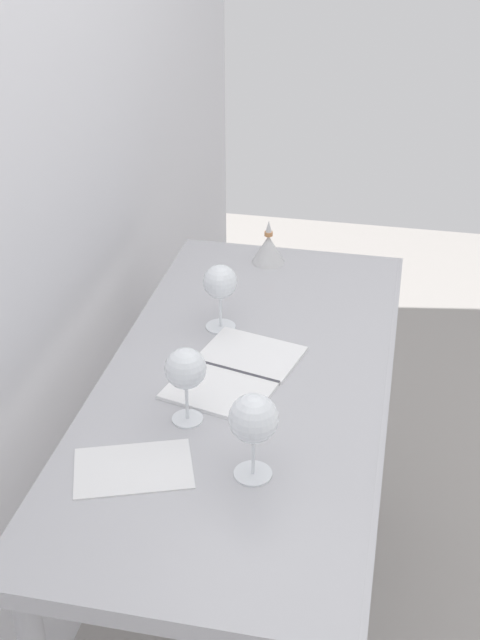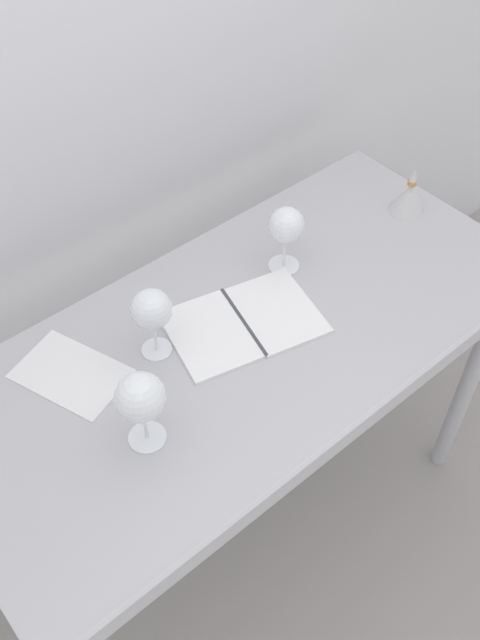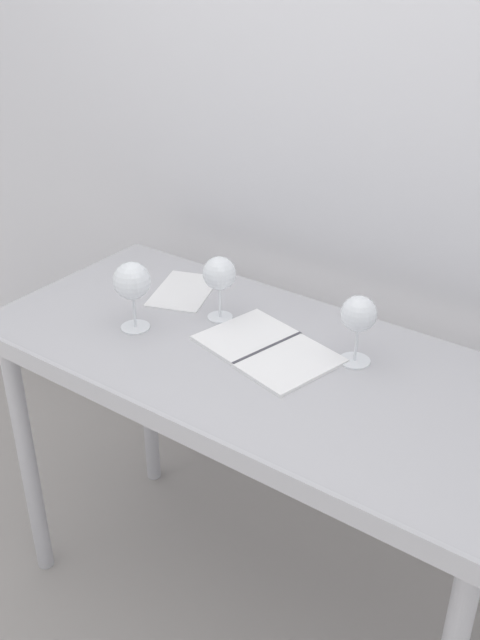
{
  "view_description": "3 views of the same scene",
  "coord_description": "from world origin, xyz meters",
  "px_view_note": "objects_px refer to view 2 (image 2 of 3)",
  "views": [
    {
      "loc": [
        -1.57,
        -0.32,
        1.98
      ],
      "look_at": [
        0.07,
        0.02,
        1.01
      ],
      "focal_mm": 47.32,
      "sensor_mm": 36.0,
      "label": 1
    },
    {
      "loc": [
        -0.67,
        -0.77,
        2.06
      ],
      "look_at": [
        -0.05,
        -0.04,
        1.0
      ],
      "focal_mm": 39.0,
      "sensor_mm": 36.0,
      "label": 2
    },
    {
      "loc": [
        0.85,
        -1.25,
        1.83
      ],
      "look_at": [
        -0.06,
        -0.0,
        0.97
      ],
      "focal_mm": 41.05,
      "sensor_mm": 36.0,
      "label": 3
    }
  ],
  "objects_px": {
    "wine_glass_far_left": "(152,311)",
    "open_notebook": "(243,322)",
    "wine_glass_near_left": "(140,399)",
    "decanter_funnel": "(409,197)",
    "tasting_sheet_upper": "(71,374)",
    "wine_glass_far_right": "(286,227)"
  },
  "relations": [
    {
      "from": "wine_glass_far_left",
      "to": "open_notebook",
      "type": "bearing_deg",
      "value": -17.66
    },
    {
      "from": "wine_glass_near_left",
      "to": "open_notebook",
      "type": "bearing_deg",
      "value": 17.74
    },
    {
      "from": "wine_glass_far_right",
      "to": "open_notebook",
      "type": "height_order",
      "value": "wine_glass_far_right"
    },
    {
      "from": "tasting_sheet_upper",
      "to": "wine_glass_near_left",
      "type": "bearing_deg",
      "value": -102.22
    },
    {
      "from": "decanter_funnel",
      "to": "wine_glass_far_left",
      "type": "bearing_deg",
      "value": 177.47
    },
    {
      "from": "wine_glass_near_left",
      "to": "decanter_funnel",
      "type": "distance_m",
      "value": 0.94
    },
    {
      "from": "wine_glass_far_right",
      "to": "decanter_funnel",
      "type": "xyz_separation_m",
      "value": [
        0.39,
        -0.05,
        -0.08
      ]
    },
    {
      "from": "tasting_sheet_upper",
      "to": "wine_glass_far_left",
      "type": "bearing_deg",
      "value": -39.61
    },
    {
      "from": "wine_glass_far_left",
      "to": "tasting_sheet_upper",
      "type": "distance_m",
      "value": 0.22
    },
    {
      "from": "open_notebook",
      "to": "tasting_sheet_upper",
      "type": "distance_m",
      "value": 0.39
    },
    {
      "from": "tasting_sheet_upper",
      "to": "wine_glass_far_right",
      "type": "bearing_deg",
      "value": -24.66
    },
    {
      "from": "wine_glass_far_right",
      "to": "open_notebook",
      "type": "xyz_separation_m",
      "value": [
        -0.2,
        -0.08,
        -0.12
      ]
    },
    {
      "from": "open_notebook",
      "to": "decanter_funnel",
      "type": "bearing_deg",
      "value": 16.37
    },
    {
      "from": "open_notebook",
      "to": "decanter_funnel",
      "type": "height_order",
      "value": "decanter_funnel"
    },
    {
      "from": "wine_glass_far_left",
      "to": "decanter_funnel",
      "type": "height_order",
      "value": "wine_glass_far_left"
    },
    {
      "from": "wine_glass_far_left",
      "to": "tasting_sheet_upper",
      "type": "bearing_deg",
      "value": 160.44
    },
    {
      "from": "wine_glass_far_left",
      "to": "open_notebook",
      "type": "relative_size",
      "value": 0.46
    },
    {
      "from": "wine_glass_far_left",
      "to": "open_notebook",
      "type": "distance_m",
      "value": 0.24
    },
    {
      "from": "wine_glass_far_left",
      "to": "open_notebook",
      "type": "xyz_separation_m",
      "value": [
        0.19,
        -0.06,
        -0.12
      ]
    },
    {
      "from": "wine_glass_near_left",
      "to": "decanter_funnel",
      "type": "bearing_deg",
      "value": 8.34
    },
    {
      "from": "tasting_sheet_upper",
      "to": "decanter_funnel",
      "type": "xyz_separation_m",
      "value": [
        0.95,
        -0.1,
        0.04
      ]
    },
    {
      "from": "wine_glass_near_left",
      "to": "open_notebook",
      "type": "distance_m",
      "value": 0.38
    }
  ]
}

